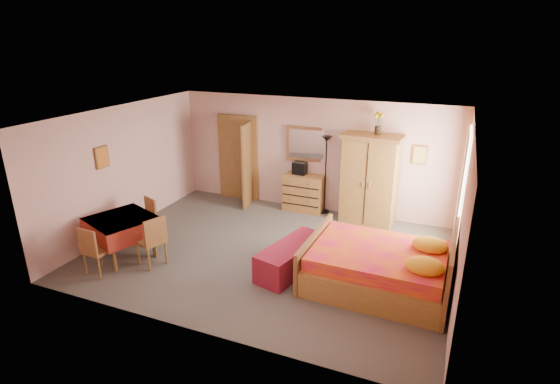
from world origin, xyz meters
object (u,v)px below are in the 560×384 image
at_px(floor_lamp, 325,175).
at_px(bench, 292,257).
at_px(chair_south, 98,250).
at_px(chair_east, 151,240).
at_px(chair_west, 91,226).
at_px(chair_north, 143,221).
at_px(chest_of_drawers, 304,193).
at_px(dining_table, 123,237).
at_px(stereo, 300,168).
at_px(sunflower_vase, 378,123).
at_px(bed, 378,256).
at_px(wardrobe, 369,180).
at_px(wall_mirror, 308,144).

relative_size(floor_lamp, bench, 1.20).
relative_size(floor_lamp, chair_south, 2.00).
bearing_deg(chair_east, chair_west, 109.67).
relative_size(chair_south, chair_north, 1.02).
relative_size(chest_of_drawers, chair_east, 0.97).
bearing_deg(dining_table, chest_of_drawers, 55.85).
height_order(stereo, chair_east, stereo).
height_order(floor_lamp, chair_east, floor_lamp).
distance_m(stereo, sunflower_vase, 2.09).
distance_m(bed, bench, 1.50).
distance_m(bed, chair_north, 4.59).
relative_size(chest_of_drawers, chair_north, 1.04).
distance_m(stereo, floor_lamp, 0.62).
height_order(wardrobe, chair_north, wardrobe).
height_order(dining_table, chair_west, chair_west).
bearing_deg(bench, wall_mirror, 104.26).
bearing_deg(bench, dining_table, -167.02).
bearing_deg(wardrobe, dining_table, -135.06).
bearing_deg(dining_table, chair_north, 94.95).
relative_size(floor_lamp, bed, 0.79).
bearing_deg(chair_north, floor_lamp, -112.39).
xyz_separation_m(wardrobe, sunflower_vase, (0.08, 0.08, 1.22)).
distance_m(wardrobe, chair_north, 4.75).
distance_m(bed, chair_east, 3.96).
distance_m(chest_of_drawers, wardrobe, 1.62).
relative_size(chest_of_drawers, chair_south, 1.02).
distance_m(chest_of_drawers, chair_north, 3.65).
bearing_deg(bed, stereo, 132.65).
relative_size(wardrobe, dining_table, 1.85).
bearing_deg(chair_north, stereo, -105.90).
distance_m(chair_west, chair_east, 1.40).
bearing_deg(chair_south, bed, 21.80).
bearing_deg(chair_west, dining_table, 110.18).
height_order(chair_south, chair_west, chair_west).
bearing_deg(chair_north, chair_south, 116.51).
bearing_deg(chest_of_drawers, stereo, 164.93).
bearing_deg(chest_of_drawers, bed, -49.44).
bearing_deg(stereo, dining_table, -122.43).
distance_m(floor_lamp, chair_east, 4.15).
bearing_deg(chest_of_drawers, chair_east, -115.23).
bearing_deg(floor_lamp, stereo, -176.66).
xyz_separation_m(chair_north, chair_west, (-0.69, -0.65, 0.05)).
relative_size(dining_table, chair_east, 1.12).
relative_size(stereo, bench, 0.20).
bearing_deg(wall_mirror, chair_west, -134.71).
relative_size(floor_lamp, dining_table, 1.70).
bearing_deg(chair_east, dining_table, 107.31).
distance_m(wardrobe, chair_south, 5.52).
xyz_separation_m(chair_south, chair_west, (-0.77, 0.64, 0.04)).
height_order(floor_lamp, chair_north, floor_lamp).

